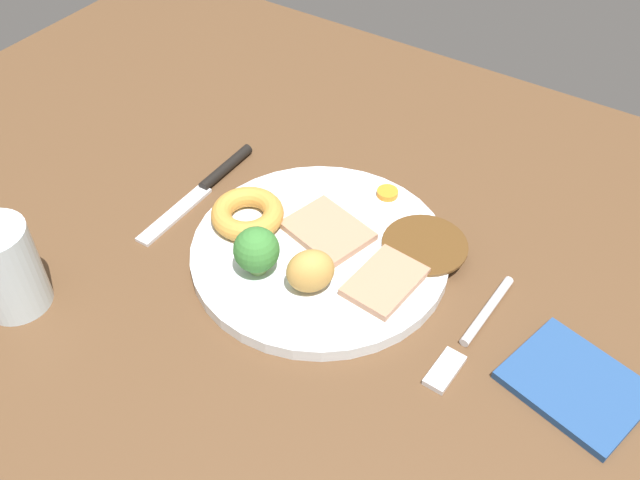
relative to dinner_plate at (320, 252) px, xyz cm
name	(u,v)px	position (x,y,z in cm)	size (l,w,h in cm)	color
dining_table	(317,258)	(1.13, -1.09, -2.50)	(120.00, 84.00, 3.60)	brown
dinner_plate	(320,252)	(0.00, 0.00, 0.00)	(26.06, 26.06, 1.40)	white
gravy_pool	(425,245)	(-8.72, -5.95, 0.85)	(8.69, 8.69, 0.30)	#563819
meat_slice_main	(328,231)	(0.43, -2.09, 1.10)	(8.17, 6.34, 0.80)	tan
meat_slice_under	(385,281)	(-7.91, 0.81, 1.10)	(7.69, 5.38, 0.80)	tan
yorkshire_pudding	(247,214)	(8.35, 0.94, 1.78)	(7.57, 7.57, 2.15)	#C68938
roast_potato_left	(310,271)	(-2.16, 4.92, 2.86)	(4.60, 3.71, 4.32)	#BC8C42
carrot_coin_front	(387,193)	(-1.74, -10.66, 1.03)	(2.31, 2.31, 0.66)	orange
broccoli_floret	(256,250)	(3.28, 5.95, 3.45)	(4.45, 4.45, 5.06)	#8CB766
fork	(471,334)	(-17.07, 1.00, -0.31)	(2.21, 15.30, 0.90)	silver
knife	(208,184)	(16.60, -2.30, -0.25)	(1.81, 18.51, 1.20)	black
water_glass	(5,268)	(20.80, 20.72, 3.90)	(6.25, 6.25, 9.21)	silver
folded_napkin	(576,384)	(-26.90, 1.08, -0.30)	(11.00, 9.00, 0.80)	navy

